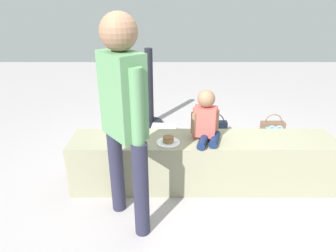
# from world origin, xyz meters

# --- Properties ---
(ground_plane) EXTENTS (12.00, 12.00, 0.00)m
(ground_plane) POSITION_xyz_m (0.00, 0.00, 0.00)
(ground_plane) COLOR #9F979A
(concrete_ledge) EXTENTS (2.54, 0.47, 0.51)m
(concrete_ledge) POSITION_xyz_m (0.00, 0.00, 0.26)
(concrete_ledge) COLOR gray
(concrete_ledge) RESTS_ON ground_plane
(child_seated) EXTENTS (0.29, 0.35, 0.48)m
(child_seated) POSITION_xyz_m (0.01, -0.02, 0.73)
(child_seated) COLOR #13234A
(child_seated) RESTS_ON concrete_ledge
(adult_standing) EXTENTS (0.37, 0.42, 1.68)m
(adult_standing) POSITION_xyz_m (-0.66, -0.53, 1.01)
(adult_standing) COLOR #242337
(adult_standing) RESTS_ON ground_plane
(cake_plate) EXTENTS (0.22, 0.22, 0.07)m
(cake_plate) POSITION_xyz_m (-0.34, -0.09, 0.53)
(cake_plate) COLOR white
(cake_plate) RESTS_ON concrete_ledge
(gift_bag) EXTENTS (0.20, 0.12, 0.34)m
(gift_bag) POSITION_xyz_m (0.95, 0.69, 0.15)
(gift_bag) COLOR #4C99E0
(gift_bag) RESTS_ON ground_plane
(railing_post) EXTENTS (0.36, 0.36, 1.11)m
(railing_post) POSITION_xyz_m (-0.60, 1.55, 0.42)
(railing_post) COLOR black
(railing_post) RESTS_ON ground_plane
(water_bottle_near_gift) EXTENTS (0.06, 0.06, 0.22)m
(water_bottle_near_gift) POSITION_xyz_m (-0.82, 1.05, 0.10)
(water_bottle_near_gift) COLOR silver
(water_bottle_near_gift) RESTS_ON ground_plane
(water_bottle_far_side) EXTENTS (0.07, 0.07, 0.20)m
(water_bottle_far_side) POSITION_xyz_m (-0.96, 0.48, 0.09)
(water_bottle_far_side) COLOR silver
(water_bottle_far_side) RESTS_ON ground_plane
(party_cup_red) EXTENTS (0.07, 0.07, 0.10)m
(party_cup_red) POSITION_xyz_m (-0.02, 0.90, 0.05)
(party_cup_red) COLOR red
(party_cup_red) RESTS_ON ground_plane
(cake_box_white) EXTENTS (0.37, 0.36, 0.14)m
(cake_box_white) POSITION_xyz_m (-0.40, 1.08, 0.07)
(cake_box_white) COLOR white
(cake_box_white) RESTS_ON ground_plane
(handbag_black_leather) EXTENTS (0.33, 0.10, 0.31)m
(handbag_black_leather) POSITION_xyz_m (0.31, 1.19, 0.10)
(handbag_black_leather) COLOR black
(handbag_black_leather) RESTS_ON ground_plane
(handbag_brown_canvas) EXTENTS (0.31, 0.11, 0.32)m
(handbag_brown_canvas) POSITION_xyz_m (1.08, 1.12, 0.11)
(handbag_brown_canvas) COLOR brown
(handbag_brown_canvas) RESTS_ON ground_plane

